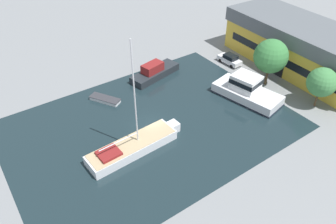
{
  "coord_description": "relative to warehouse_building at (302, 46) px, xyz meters",
  "views": [
    {
      "loc": [
        27.59,
        -16.8,
        26.65
      ],
      "look_at": [
        0.0,
        2.62,
        1.0
      ],
      "focal_mm": 35.0,
      "sensor_mm": 36.0,
      "label": 1
    }
  ],
  "objects": [
    {
      "name": "sailboat_moored",
      "position": [
        1.71,
        -32.04,
        -2.9
      ],
      "size": [
        3.47,
        12.17,
        13.82
      ],
      "rotation": [
        0.0,
        0.0,
        0.05
      ],
      "color": "white",
      "rests_on": "water_canal"
    },
    {
      "name": "warehouse_building",
      "position": [
        0.0,
        0.0,
        0.0
      ],
      "size": [
        26.03,
        11.29,
        7.16
      ],
      "rotation": [
        0.0,
        0.0,
        -0.05
      ],
      "color": "gold",
      "rests_on": "ground"
    },
    {
      "name": "quay_tree_by_water",
      "position": [
        8.4,
        -7.13,
        0.17
      ],
      "size": [
        3.93,
        3.93,
        5.77
      ],
      "color": "brown",
      "rests_on": "ground"
    },
    {
      "name": "small_dinghy",
      "position": [
        -9.24,
        -30.27,
        -3.34
      ],
      "size": [
        4.6,
        3.52,
        0.54
      ],
      "rotation": [
        0.0,
        0.0,
        2.1
      ],
      "color": "white",
      "rests_on": "water_canal"
    },
    {
      "name": "quay_tree_near_building",
      "position": [
        0.68,
        -8.41,
        1.06
      ],
      "size": [
        4.92,
        4.92,
        7.15
      ],
      "color": "brown",
      "rests_on": "ground"
    },
    {
      "name": "parked_car",
      "position": [
        -7.11,
        -8.42,
        -2.81
      ],
      "size": [
        4.25,
        1.93,
        1.63
      ],
      "rotation": [
        0.0,
        0.0,
        1.62
      ],
      "color": "silver",
      "rests_on": "ground"
    },
    {
      "name": "water_canal",
      "position": [
        -0.97,
        -27.9,
        -3.62
      ],
      "size": [
        25.19,
        34.97,
        0.01
      ],
      "primitive_type": "cube",
      "color": "#19282D",
      "rests_on": "ground"
    },
    {
      "name": "cabin_boat",
      "position": [
        -10.74,
        -20.98,
        -2.76
      ],
      "size": [
        4.32,
        8.76,
        2.44
      ],
      "rotation": [
        0.0,
        0.0,
        0.21
      ],
      "color": "#23282D",
      "rests_on": "water_canal"
    },
    {
      "name": "ground_plane",
      "position": [
        -0.97,
        -27.9,
        -3.62
      ],
      "size": [
        440.0,
        440.0,
        0.0
      ],
      "primitive_type": "plane",
      "color": "gray"
    },
    {
      "name": "motor_cruiser",
      "position": [
        1.55,
        -13.52,
        -2.38
      ],
      "size": [
        10.22,
        6.1,
        3.48
      ],
      "rotation": [
        0.0,
        0.0,
        1.78
      ],
      "color": "silver",
      "rests_on": "water_canal"
    }
  ]
}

